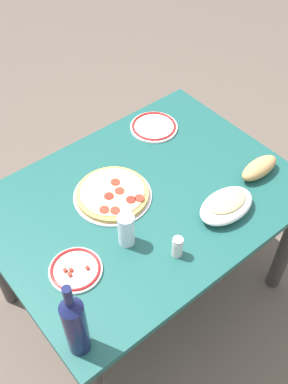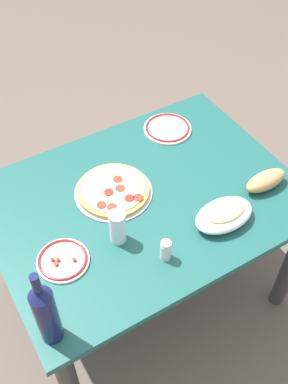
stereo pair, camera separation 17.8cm
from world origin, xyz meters
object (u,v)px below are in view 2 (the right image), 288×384
Objects in this scene: baked_pasta_dish at (224,214)px; wine_bottle at (46,313)px; side_plate_near at (168,128)px; dining_table at (144,216)px; bread_loaf at (266,181)px; water_glass at (117,227)px; side_plate_far at (63,260)px; spice_shaker at (166,250)px; pepperoni_pizza at (113,190)px.

wine_bottle reaches higher than baked_pasta_dish.
side_plate_near is (-0.84, -0.64, -0.13)m from wine_bottle.
dining_table is 6.33× the size of bread_loaf.
side_plate_far is at bearing -3.35° from water_glass.
bread_loaf reaches higher than side_plate_far.
water_glass is (-0.35, -0.22, -0.07)m from wine_bottle.
spice_shaker is (-0.32, 0.17, 0.03)m from side_plate_far.
side_plate_far is (0.70, 0.41, 0.00)m from side_plate_near.
side_plate_far is (0.59, -0.14, -0.03)m from baked_pasta_dish.
side_plate_far reaches higher than side_plate_near.
water_glass reaches higher than bread_loaf.
side_plate_near is (-0.49, -0.43, -0.06)m from water_glass.
wine_bottle reaches higher than dining_table.
side_plate_near is (-0.40, -0.22, -0.01)m from pepperoni_pizza.
baked_pasta_dish is 0.28m from spice_shaker.
spice_shaker reaches higher than baked_pasta_dish.
spice_shaker is at bearing 123.81° from water_glass.
bread_loaf is at bearing 173.32° from water_glass.
water_glass is at bearing 176.65° from side_plate_far.
dining_table is at bearing 138.73° from pepperoni_pizza.
dining_table is 3.56× the size of wine_bottle.
wine_bottle is 1.00m from bread_loaf.
pepperoni_pizza is 0.44m from baked_pasta_dish.
pepperoni_pizza is 0.37m from spice_shaker.
side_plate_near reaches higher than dining_table.
pepperoni_pizza reaches higher than dining_table.
water_glass reaches higher than pepperoni_pizza.
spice_shaker is at bearing -172.13° from wine_bottle.
baked_pasta_dish reaches higher than side_plate_near.
water_glass is at bearing -56.19° from spice_shaker.
water_glass is 0.65m from side_plate_near.
spice_shaker is at bearing 91.95° from pepperoni_pizza.
bread_loaf is 2.19× the size of spice_shaker.
baked_pasta_dish is (-0.19, 0.26, 0.16)m from dining_table.
side_plate_near is at bearing -149.55° from side_plate_far.
spice_shaker reaches higher than side_plate_far.
dining_table is 3.86× the size of pepperoni_pizza.
baked_pasta_dish is 1.26× the size of bread_loaf.
wine_bottle reaches higher than side_plate_near.
side_plate_far is (-0.14, -0.23, -0.13)m from wine_bottle.
side_plate_near is at bearing -138.94° from water_glass.
wine_bottle is 0.42m from water_glass.
pepperoni_pizza is at bearing -136.06° from wine_bottle.
wine_bottle is at bearing 7.87° from spice_shaker.
pepperoni_pizza is at bearing -147.34° from side_plate_far.
baked_pasta_dish is 2.76× the size of spice_shaker.
pepperoni_pizza is at bearing 28.67° from side_plate_near.
wine_bottle reaches higher than bread_loaf.
water_glass is (0.38, -0.13, 0.03)m from baked_pasta_dish.
dining_table is 0.18m from pepperoni_pizza.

